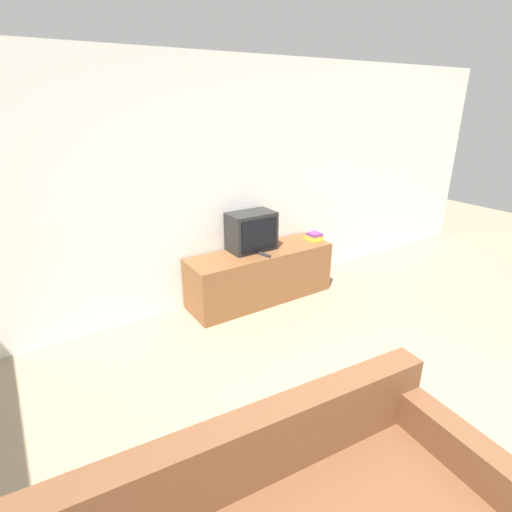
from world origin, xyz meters
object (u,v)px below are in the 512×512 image
Objects in this scene: tv_stand at (260,275)px; book_stack at (314,237)px; remote_on_stand at (265,255)px; television at (251,231)px.

book_stack is (0.75, -0.04, 0.34)m from tv_stand.
remote_on_stand is at bearing -172.42° from book_stack.
television is 3.18× the size of remote_on_stand.
tv_stand is 3.26× the size of television.
tv_stand is 8.63× the size of book_stack.
television is at bearing 92.96° from remote_on_stand.
tv_stand is at bearing -59.49° from television.
tv_stand is 0.82m from book_stack.
television is 0.32m from remote_on_stand.
television is 2.65× the size of book_stack.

